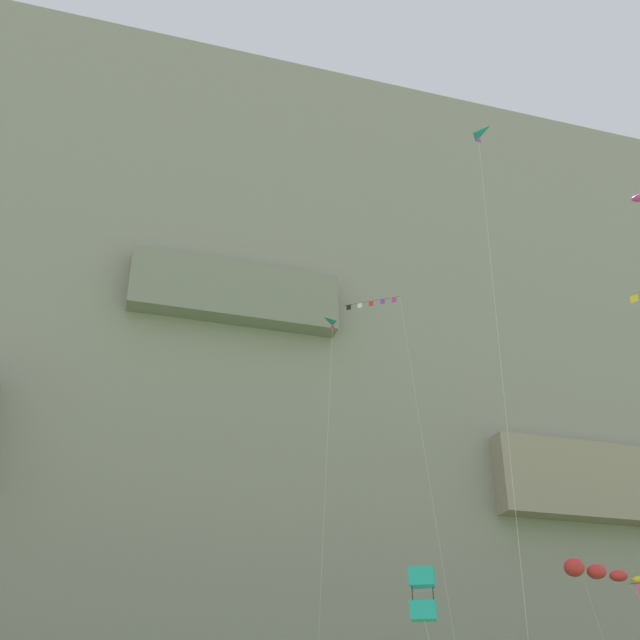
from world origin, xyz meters
TOP-DOWN VIEW (x-y plane):
  - cliff_face at (0.02, 61.17)m, footprint 180.00×32.65m
  - kite_delta_low_right at (9.40, 23.50)m, footprint 3.15×4.51m
  - kite_windsock_mid_center at (18.99, 32.30)m, footprint 5.71×2.79m
  - kite_box_near_cliff at (1.59, 16.47)m, footprint 1.05×4.19m
  - kite_delta_upper_mid at (5.29, 36.98)m, footprint 2.91×2.91m
  - kite_banner_upper_left at (8.25, 35.18)m, footprint 4.31×6.05m

SIDE VIEW (x-z plane):
  - kite_box_near_cliff at x=1.59m, z-range 2.93..10.36m
  - kite_windsock_mid_center at x=18.99m, z-range 5.17..16.87m
  - kite_banner_upper_left at x=8.25m, z-range 9.50..38.19m
  - kite_delta_upper_mid at x=5.29m, z-range 10.95..38.08m
  - cliff_face at x=0.02m, z-range -0.02..60.02m
  - kite_delta_low_right at x=9.40m, z-range 13.44..46.64m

